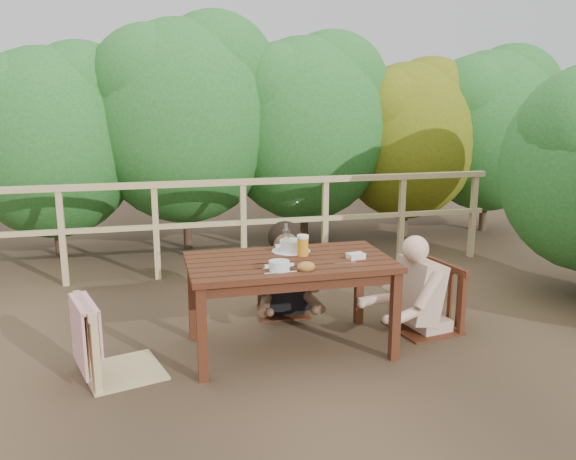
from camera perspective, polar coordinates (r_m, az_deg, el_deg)
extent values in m
plane|color=#4F3A27|center=(4.48, 0.16, -11.43)|extent=(60.00, 60.00, 0.00)
cube|color=#3B1B0E|center=(4.35, 0.16, -7.35)|extent=(1.47, 0.83, 0.68)
cube|color=tan|center=(4.08, -16.10, -6.59)|extent=(0.64, 0.64, 1.04)
cube|color=#3B1B0E|center=(5.04, -0.51, -3.40)|extent=(0.47, 0.47, 0.86)
cube|color=#3B1B0E|center=(4.79, 13.20, -3.79)|extent=(0.57, 0.57, 1.00)
cube|color=tan|center=(6.19, -4.35, 0.32)|extent=(5.60, 0.10, 1.01)
cylinder|color=silver|center=(3.98, -0.86, -3.57)|extent=(0.24, 0.24, 0.08)
cylinder|color=silver|center=(4.47, 0.30, -1.60)|extent=(0.29, 0.29, 0.10)
ellipsoid|color=#945224|center=(3.98, 1.78, -3.59)|extent=(0.12, 0.10, 0.07)
cylinder|color=orange|center=(4.33, 1.44, -1.59)|extent=(0.09, 0.09, 0.17)
cylinder|color=white|center=(4.39, -0.19, -0.91)|extent=(0.06, 0.06, 0.24)
cube|color=white|center=(4.29, 6.60, -2.61)|extent=(0.14, 0.11, 0.05)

